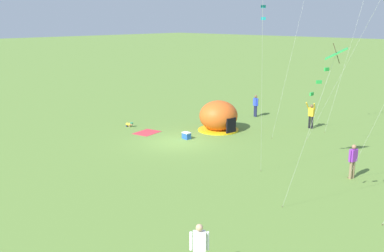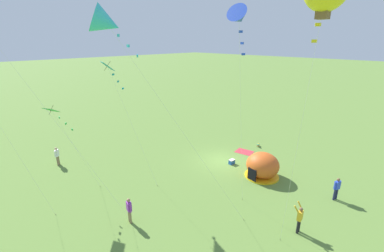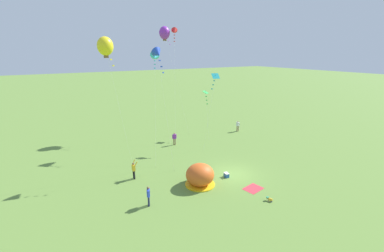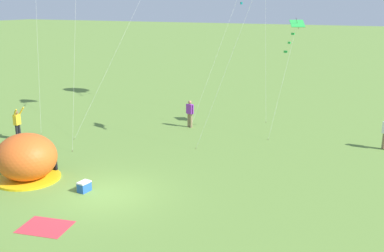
% 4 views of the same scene
% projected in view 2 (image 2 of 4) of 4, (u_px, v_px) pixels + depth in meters
% --- Properties ---
extents(ground_plane, '(300.00, 300.00, 0.00)m').
position_uv_depth(ground_plane, '(222.00, 161.00, 24.25)').
color(ground_plane, olive).
extents(popup_tent, '(2.81, 2.81, 2.10)m').
position_uv_depth(popup_tent, '(262.00, 166.00, 21.21)').
color(popup_tent, '#D8591E').
rests_on(popup_tent, ground).
extents(picnic_blanket, '(1.91, 1.58, 0.01)m').
position_uv_depth(picnic_blanket, '(244.00, 152.00, 26.19)').
color(picnic_blanket, '#CC333D').
rests_on(picnic_blanket, ground).
extents(cooler_box, '(0.42, 0.56, 0.44)m').
position_uv_depth(cooler_box, '(232.00, 162.00, 23.58)').
color(cooler_box, '#2659B2').
rests_on(cooler_box, ground).
extents(toddler_crawling, '(0.39, 0.55, 0.32)m').
position_uv_depth(toddler_crawling, '(258.00, 145.00, 27.43)').
color(toddler_crawling, gold).
rests_on(toddler_crawling, ground).
extents(person_watching_sky, '(0.58, 0.31, 1.72)m').
position_uv_depth(person_watching_sky, '(129.00, 209.00, 15.82)').
color(person_watching_sky, '#8C7251').
rests_on(person_watching_sky, ground).
extents(person_with_toddler, '(0.44, 0.45, 1.72)m').
position_uv_depth(person_with_toddler, '(57.00, 155.00, 23.17)').
color(person_with_toddler, '#8C7251').
rests_on(person_with_toddler, ground).
extents(person_arms_raised, '(0.50, 0.68, 1.89)m').
position_uv_depth(person_arms_raised, '(299.00, 218.00, 14.98)').
color(person_arms_raised, black).
rests_on(person_arms_raised, ground).
extents(person_near_tent, '(0.37, 0.55, 1.72)m').
position_uv_depth(person_near_tent, '(337.00, 188.00, 18.10)').
color(person_near_tent, '#1E2347').
rests_on(person_near_tent, ground).
extents(kite_blue, '(1.26, 2.95, 12.60)m').
position_uv_depth(kite_blue, '(239.00, 17.00, 12.78)').
color(kite_blue, silver).
rests_on(kite_blue, ground).
extents(kite_teal, '(3.43, 2.21, 9.47)m').
position_uv_depth(kite_teal, '(110.00, 70.00, 18.02)').
color(kite_teal, silver).
rests_on(kite_teal, ground).
extents(kite_cyan, '(3.93, 7.38, 12.29)m').
position_uv_depth(kite_cyan, '(106.00, 23.00, 10.34)').
color(kite_cyan, silver).
rests_on(kite_cyan, ground).
extents(kite_green, '(1.32, 2.76, 6.80)m').
position_uv_depth(kite_green, '(55.00, 114.00, 17.15)').
color(kite_green, silver).
rests_on(kite_green, ground).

